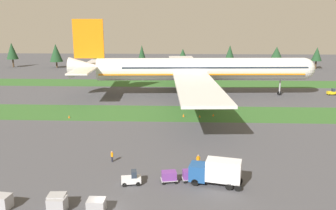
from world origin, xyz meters
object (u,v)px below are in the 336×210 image
(uld_container_3, at_px, (57,204))
(catering_truck, at_px, (216,171))
(cargo_dolly_lead, at_px, (169,176))
(taxiway_marker_1, at_px, (213,115))
(taxiway_marker_2, at_px, (200,116))
(baggage_tug, at_px, (132,179))
(taxiway_marker_3, at_px, (69,117))
(pushback_tractor, at_px, (332,92))
(ground_crew_marshaller, at_px, (112,156))
(airliner, at_px, (192,69))
(ground_crew_loader, at_px, (198,160))
(taxiway_marker_0, at_px, (184,115))
(cargo_dolly_second, at_px, (190,175))
(uld_container_1, at_px, (57,201))
(uld_container_2, at_px, (96,205))
(uld_container_0, at_px, (2,202))

(uld_container_3, bearing_deg, catering_truck, 20.98)
(cargo_dolly_lead, xyz_separation_m, uld_container_3, (-12.52, -7.71, -0.12))
(cargo_dolly_lead, height_order, taxiway_marker_1, cargo_dolly_lead)
(cargo_dolly_lead, height_order, taxiway_marker_2, cargo_dolly_lead)
(cargo_dolly_lead, bearing_deg, uld_container_3, 111.46)
(baggage_tug, xyz_separation_m, taxiway_marker_3, (-18.93, 31.87, -0.51))
(pushback_tractor, xyz_separation_m, ground_crew_marshaller, (-55.26, -52.45, 0.13))
(airliner, xyz_separation_m, ground_crew_loader, (-0.38, -50.73, -6.92))
(ground_crew_marshaller, height_order, taxiway_marker_0, ground_crew_marshaller)
(uld_container_3, bearing_deg, cargo_dolly_lead, 31.64)
(taxiway_marker_3, bearing_deg, catering_truck, -46.24)
(cargo_dolly_lead, xyz_separation_m, taxiway_marker_2, (5.70, 32.78, -0.66))
(cargo_dolly_second, bearing_deg, taxiway_marker_0, -8.69)
(cargo_dolly_second, relative_size, taxiway_marker_3, 4.05)
(uld_container_3, bearing_deg, baggage_tug, 42.02)
(catering_truck, height_order, ground_crew_loader, catering_truck)
(catering_truck, relative_size, uld_container_1, 3.65)
(uld_container_2, bearing_deg, baggage_tug, 65.90)
(ground_crew_marshaller, bearing_deg, airliner, -50.55)
(cargo_dolly_second, height_order, taxiway_marker_2, cargo_dolly_second)
(cargo_dolly_lead, height_order, uld_container_0, uld_container_0)
(ground_crew_loader, bearing_deg, baggage_tug, -151.89)
(cargo_dolly_lead, distance_m, ground_crew_marshaller, 11.25)
(taxiway_marker_0, xyz_separation_m, taxiway_marker_2, (3.69, -0.30, -0.07))
(baggage_tug, distance_m, uld_container_2, 7.49)
(pushback_tractor, distance_m, ground_crew_loader, 67.92)
(ground_crew_marshaller, relative_size, ground_crew_loader, 1.00)
(ground_crew_loader, bearing_deg, taxiway_marker_2, 79.02)
(ground_crew_loader, distance_m, uld_container_2, 18.12)
(pushback_tractor, relative_size, uld_container_0, 1.34)
(uld_container_1, bearing_deg, catering_truck, 19.12)
(taxiway_marker_1, bearing_deg, catering_truck, -94.33)
(uld_container_3, height_order, taxiway_marker_1, uld_container_3)
(uld_container_1, distance_m, taxiway_marker_1, 46.45)
(airliner, height_order, uld_container_2, airliner)
(airliner, relative_size, uld_container_3, 43.59)
(taxiway_marker_0, bearing_deg, taxiway_marker_3, -175.37)
(uld_container_3, height_order, taxiway_marker_3, uld_container_3)
(baggage_tug, relative_size, taxiway_marker_3, 4.64)
(cargo_dolly_lead, relative_size, uld_container_3, 1.22)
(taxiway_marker_0, distance_m, taxiway_marker_3, 25.97)
(cargo_dolly_lead, bearing_deg, taxiway_marker_3, 27.44)
(taxiway_marker_3, bearing_deg, uld_container_3, -73.64)
(taxiway_marker_3, bearing_deg, ground_crew_marshaller, -58.75)
(catering_truck, bearing_deg, taxiway_marker_3, 56.91)
(pushback_tractor, bearing_deg, cargo_dolly_lead, 138.35)
(baggage_tug, xyz_separation_m, taxiway_marker_1, (13.83, 34.88, -0.57))
(airliner, relative_size, taxiway_marker_2, 168.75)
(ground_crew_marshaller, distance_m, ground_crew_loader, 13.30)
(cargo_dolly_lead, xyz_separation_m, ground_crew_loader, (4.17, 5.70, 0.03))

